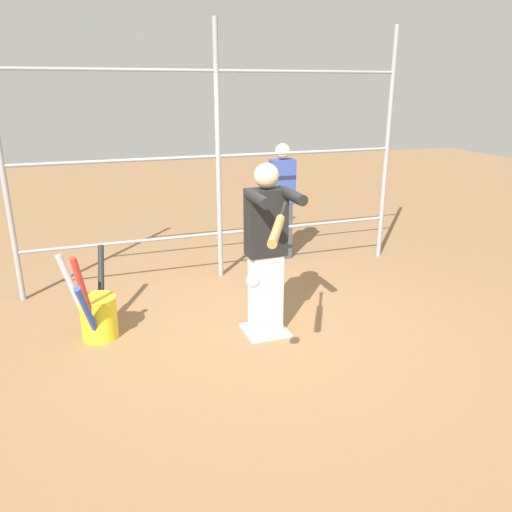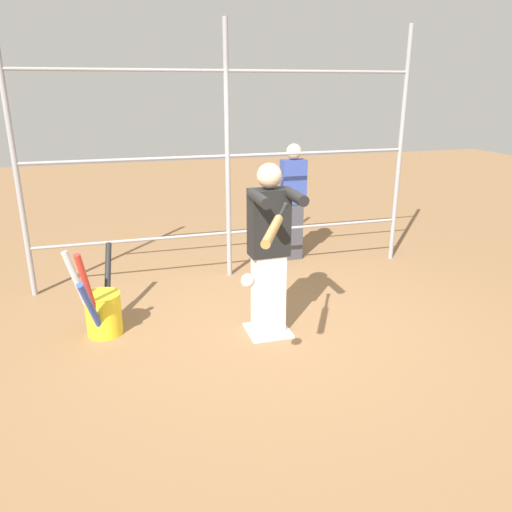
{
  "view_description": "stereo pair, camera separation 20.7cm",
  "coord_description": "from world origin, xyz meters",
  "px_view_note": "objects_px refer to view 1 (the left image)",
  "views": [
    {
      "loc": [
        1.52,
        4.05,
        2.24
      ],
      "look_at": [
        0.25,
        0.43,
        0.93
      ],
      "focal_mm": 35.0,
      "sensor_mm": 36.0,
      "label": 1
    },
    {
      "loc": [
        1.32,
        4.12,
        2.24
      ],
      "look_at": [
        0.25,
        0.43,
        0.93
      ],
      "focal_mm": 35.0,
      "sensor_mm": 36.0,
      "label": 2
    }
  ],
  "objects_px": {
    "batter": "(266,245)",
    "softball_in_flight": "(253,281)",
    "bat_bucket": "(97,313)",
    "bystander_behind_fence": "(282,200)",
    "baseball_bat_swinging": "(278,227)"
  },
  "relations": [
    {
      "from": "softball_in_flight",
      "to": "bat_bucket",
      "type": "distance_m",
      "value": 1.94
    },
    {
      "from": "softball_in_flight",
      "to": "bat_bucket",
      "type": "relative_size",
      "value": 0.09
    },
    {
      "from": "batter",
      "to": "softball_in_flight",
      "type": "height_order",
      "value": "batter"
    },
    {
      "from": "batter",
      "to": "bystander_behind_fence",
      "type": "distance_m",
      "value": 2.22
    },
    {
      "from": "softball_in_flight",
      "to": "bat_bucket",
      "type": "bearing_deg",
      "value": -55.0
    },
    {
      "from": "baseball_bat_swinging",
      "to": "softball_in_flight",
      "type": "xyz_separation_m",
      "value": [
        0.24,
        0.16,
        -0.31
      ]
    },
    {
      "from": "bat_bucket",
      "to": "bystander_behind_fence",
      "type": "distance_m",
      "value": 3.0
    },
    {
      "from": "softball_in_flight",
      "to": "batter",
      "type": "bearing_deg",
      "value": -114.96
    },
    {
      "from": "batter",
      "to": "bat_bucket",
      "type": "bearing_deg",
      "value": -15.2
    },
    {
      "from": "batter",
      "to": "bat_bucket",
      "type": "height_order",
      "value": "batter"
    },
    {
      "from": "bat_bucket",
      "to": "bystander_behind_fence",
      "type": "bearing_deg",
      "value": -147.51
    },
    {
      "from": "batter",
      "to": "bystander_behind_fence",
      "type": "xyz_separation_m",
      "value": [
        -0.96,
        -2.0,
        -0.07
      ]
    },
    {
      "from": "baseball_bat_swinging",
      "to": "bat_bucket",
      "type": "height_order",
      "value": "baseball_bat_swinging"
    },
    {
      "from": "batter",
      "to": "softball_in_flight",
      "type": "xyz_separation_m",
      "value": [
        0.49,
        1.06,
        0.12
      ]
    },
    {
      "from": "bystander_behind_fence",
      "to": "bat_bucket",
      "type": "bearing_deg",
      "value": 32.49
    }
  ]
}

